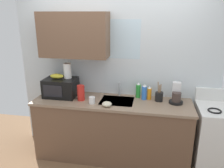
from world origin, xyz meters
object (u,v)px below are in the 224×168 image
object	(u,v)px
dish_soap_bottle_blue	(144,92)
mug_white	(92,100)
banana_bunch	(57,76)
dish_soap_bottle_orange	(149,93)
utensil_crock	(159,96)
paper_towel_roll	(68,71)
dish_soap_bottle_green	(138,90)
cereal_canister	(81,93)
coffee_maker	(176,95)
microwave	(61,87)
small_bowl	(107,104)
stove_range	(217,139)

from	to	relation	value
dish_soap_bottle_blue	mug_white	distance (m)	0.75
banana_bunch	mug_white	xyz separation A→B (m)	(0.57, -0.19, -0.26)
dish_soap_bottle_orange	utensil_crock	size ratio (longest dim) A/B	0.71
dish_soap_bottle_blue	paper_towel_roll	bearing A→B (deg)	-177.75
dish_soap_bottle_green	cereal_canister	xyz separation A→B (m)	(-0.78, -0.26, 0.00)
paper_towel_roll	cereal_canister	distance (m)	0.39
coffee_maker	cereal_canister	bearing A→B (deg)	-173.12
microwave	banana_bunch	world-z (taller)	banana_bunch
coffee_maker	dish_soap_bottle_orange	bearing A→B (deg)	171.46
dish_soap_bottle_green	utensil_crock	bearing A→B (deg)	-17.08
banana_bunch	small_bowl	xyz separation A→B (m)	(0.79, -0.25, -0.27)
microwave	dish_soap_bottle_green	world-z (taller)	microwave
cereal_canister	banana_bunch	bearing A→B (deg)	165.62
microwave	mug_white	distance (m)	0.56
coffee_maker	dish_soap_bottle_orange	world-z (taller)	coffee_maker
dish_soap_bottle_blue	cereal_canister	size ratio (longest dim) A/B	1.05
microwave	mug_white	size ratio (longest dim) A/B	4.84
paper_towel_roll	dish_soap_bottle_blue	distance (m)	1.15
coffee_maker	small_bowl	bearing A→B (deg)	-161.25
dish_soap_bottle_green	paper_towel_roll	bearing A→B (deg)	-173.79
paper_towel_roll	dish_soap_bottle_orange	bearing A→B (deg)	3.05
banana_bunch	utensil_crock	bearing A→B (deg)	2.71
paper_towel_roll	small_bowl	size ratio (longest dim) A/B	1.69
dish_soap_bottle_orange	small_bowl	world-z (taller)	dish_soap_bottle_orange
microwave	coffee_maker	size ratio (longest dim) A/B	1.64
stove_range	microwave	world-z (taller)	microwave
microwave	dish_soap_bottle_blue	distance (m)	1.22
cereal_canister	utensil_crock	xyz separation A→B (m)	(1.08, 0.17, -0.04)
microwave	banana_bunch	xyz separation A→B (m)	(-0.05, 0.00, 0.17)
banana_bunch	dish_soap_bottle_green	distance (m)	1.20
small_bowl	utensil_crock	bearing A→B (deg)	25.25
banana_bunch	dish_soap_bottle_green	world-z (taller)	banana_bunch
dish_soap_bottle_green	dish_soap_bottle_blue	size ratio (longest dim) A/B	1.00
banana_bunch	dish_soap_bottle_blue	size ratio (longest dim) A/B	0.87
stove_range	mug_white	world-z (taller)	stove_range
microwave	stove_range	bearing A→B (deg)	-1.15
coffee_maker	stove_range	bearing A→B (deg)	-10.25
coffee_maker	cereal_canister	xyz separation A→B (m)	(-1.31, -0.16, 0.00)
dish_soap_bottle_blue	dish_soap_bottle_orange	size ratio (longest dim) A/B	1.16
stove_range	dish_soap_bottle_green	bearing A→B (deg)	169.37
banana_bunch	microwave	bearing A→B (deg)	-1.80
microwave	utensil_crock	xyz separation A→B (m)	(1.42, 0.07, -0.07)
dish_soap_bottle_orange	cereal_canister	size ratio (longest dim) A/B	0.91
dish_soap_bottle_blue	utensil_crock	bearing A→B (deg)	-6.65
microwave	paper_towel_roll	size ratio (longest dim) A/B	2.09
coffee_maker	paper_towel_roll	bearing A→B (deg)	-179.69
dish_soap_bottle_green	dish_soap_bottle_blue	bearing A→B (deg)	-36.42
stove_range	dish_soap_bottle_green	distance (m)	1.25
cereal_canister	utensil_crock	world-z (taller)	utensil_crock
stove_range	dish_soap_bottle_orange	size ratio (longest dim) A/B	5.46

